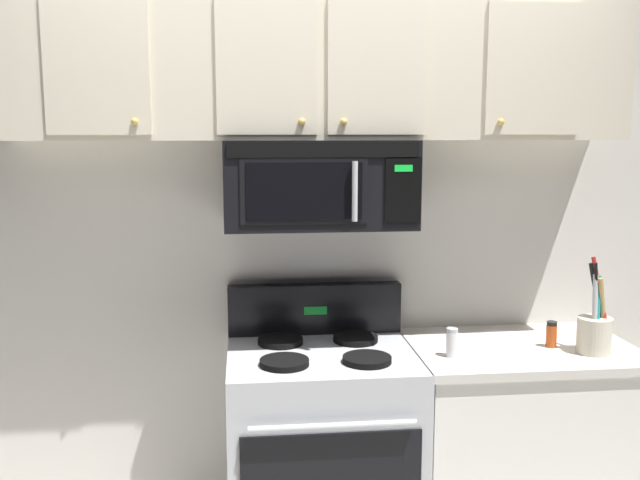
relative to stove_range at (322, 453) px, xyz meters
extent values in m
cube|color=silver|center=(0.00, 0.37, 0.88)|extent=(5.20, 0.10, 2.70)
cube|color=#B7BABF|center=(0.00, 0.00, -0.02)|extent=(0.76, 0.64, 0.90)
cylinder|color=#B7BABF|center=(0.00, -0.36, 0.27)|extent=(0.61, 0.03, 0.03)
cube|color=black|center=(0.00, 0.28, 0.54)|extent=(0.76, 0.07, 0.22)
cube|color=#19D83F|center=(0.00, 0.24, 0.54)|extent=(0.10, 0.00, 0.04)
cylinder|color=black|center=(-0.16, -0.14, 0.44)|extent=(0.19, 0.19, 0.02)
cylinder|color=black|center=(0.16, -0.14, 0.44)|extent=(0.19, 0.19, 0.02)
cylinder|color=black|center=(-0.16, 0.14, 0.44)|extent=(0.19, 0.19, 0.02)
cylinder|color=black|center=(0.16, 0.14, 0.44)|extent=(0.19, 0.19, 0.02)
cube|color=black|center=(0.00, 0.12, 1.11)|extent=(0.76, 0.39, 0.35)
cube|color=black|center=(0.00, -0.08, 1.25)|extent=(0.73, 0.01, 0.06)
cube|color=black|center=(-0.07, -0.08, 1.09)|extent=(0.49, 0.01, 0.25)
cube|color=black|center=(-0.08, -0.08, 1.09)|extent=(0.44, 0.01, 0.22)
cube|color=black|center=(0.30, -0.08, 1.09)|extent=(0.14, 0.01, 0.25)
cube|color=#19D83F|center=(0.30, -0.08, 1.18)|extent=(0.07, 0.00, 0.03)
cylinder|color=#B7BABF|center=(0.11, -0.10, 1.09)|extent=(0.02, 0.02, 0.23)
cube|color=beige|center=(0.00, 0.15, 1.56)|extent=(2.50, 0.33, 0.55)
cube|color=beige|center=(-0.83, -0.02, 1.56)|extent=(0.38, 0.01, 0.51)
sphere|color=tan|center=(-0.70, -0.03, 1.35)|extent=(0.03, 0.03, 0.03)
cube|color=beige|center=(-0.21, -0.02, 1.56)|extent=(0.38, 0.01, 0.51)
sphere|color=tan|center=(-0.08, -0.03, 1.35)|extent=(0.03, 0.03, 0.03)
cube|color=beige|center=(0.21, -0.02, 1.56)|extent=(0.38, 0.01, 0.51)
sphere|color=tan|center=(0.08, -0.03, 1.35)|extent=(0.03, 0.03, 0.03)
cube|color=beige|center=(0.83, -0.02, 1.56)|extent=(0.38, 0.01, 0.51)
sphere|color=tan|center=(0.70, -0.03, 1.35)|extent=(0.03, 0.03, 0.03)
cube|color=white|center=(0.84, 0.01, -0.04)|extent=(0.90, 0.62, 0.86)
cube|color=beige|center=(0.84, 0.01, 0.41)|extent=(0.93, 0.65, 0.03)
cylinder|color=beige|center=(1.09, -0.13, 0.51)|extent=(0.14, 0.14, 0.15)
cylinder|color=teal|center=(1.09, -0.13, 0.63)|extent=(0.04, 0.07, 0.24)
cylinder|color=black|center=(1.09, -0.12, 0.66)|extent=(0.05, 0.04, 0.29)
cylinder|color=tan|center=(1.11, -0.13, 0.63)|extent=(0.06, 0.03, 0.23)
cylinder|color=black|center=(1.10, -0.12, 0.65)|extent=(0.08, 0.03, 0.29)
cylinder|color=red|center=(1.11, -0.11, 0.66)|extent=(0.05, 0.10, 0.31)
cylinder|color=#BCBCC1|center=(1.08, -0.14, 0.63)|extent=(0.03, 0.05, 0.24)
cylinder|color=white|center=(0.51, -0.11, 0.48)|extent=(0.05, 0.05, 0.10)
cylinder|color=#B7BABF|center=(0.51, -0.11, 0.54)|extent=(0.04, 0.04, 0.02)
cylinder|color=#C64C19|center=(0.95, -0.03, 0.48)|extent=(0.04, 0.04, 0.09)
cylinder|color=black|center=(0.95, -0.03, 0.53)|extent=(0.04, 0.04, 0.02)
camera|label=1|loc=(-0.31, -2.74, 1.32)|focal=39.73mm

